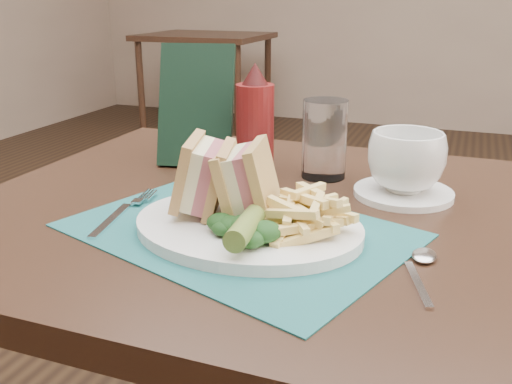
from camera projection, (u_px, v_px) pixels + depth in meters
wall_back at (433, 129)px, 4.61m from camera, size 6.00×0.00×6.00m
table_bg_left at (206, 84)px, 4.39m from camera, size 0.90×0.75×0.75m
placemat at (238, 230)px, 0.74m from camera, size 0.49×0.42×0.00m
plate at (248, 227)px, 0.73m from camera, size 0.31×0.26×0.01m
sandwich_half_a at (188, 174)px, 0.75m from camera, size 0.10×0.12×0.10m
sandwich_half_b at (231, 179)px, 0.74m from camera, size 0.09×0.11×0.10m
kale_garnish at (238, 231)px, 0.67m from camera, size 0.11×0.08×0.03m
pickle_spear at (248, 223)px, 0.67m from camera, size 0.04×0.12×0.03m
fries_pile at (307, 207)px, 0.71m from camera, size 0.18×0.20×0.05m
fork at (123, 210)px, 0.79m from camera, size 0.07×0.17×0.01m
spoon at (421, 271)px, 0.63m from camera, size 0.08×0.15×0.01m
saucer at (403, 193)px, 0.87m from camera, size 0.16×0.16×0.01m
coffee_cup at (406, 161)px, 0.85m from camera, size 0.15×0.15×0.09m
drinking_glass at (324, 139)px, 0.94m from camera, size 0.09×0.09×0.13m
ketchup_bottle at (255, 118)px, 0.97m from camera, size 0.07×0.07×0.19m
check_presenter at (196, 106)px, 1.01m from camera, size 0.15×0.11×0.21m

